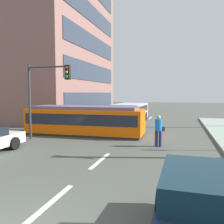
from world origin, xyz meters
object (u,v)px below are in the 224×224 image
Objects in this scene: streetcar_tram at (85,120)px; city_bus at (130,111)px; pedestrian_crossing at (159,129)px; traffic_light_mast at (46,86)px.

city_bus is at bearing 78.65° from streetcar_tram.
traffic_light_mast reaches higher than pedestrian_crossing.
pedestrian_crossing is 7.05m from traffic_light_mast.
pedestrian_crossing is (3.58, -10.06, -0.09)m from city_bus.
city_bus is at bearing 109.60° from pedestrian_crossing.
traffic_light_mast is (-1.54, -2.38, 2.22)m from streetcar_tram.
traffic_light_mast reaches higher than city_bus.
pedestrian_crossing is (5.13, -2.36, -0.06)m from streetcar_tram.
streetcar_tram is at bearing 155.29° from pedestrian_crossing.
traffic_light_mast reaches higher than streetcar_tram.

